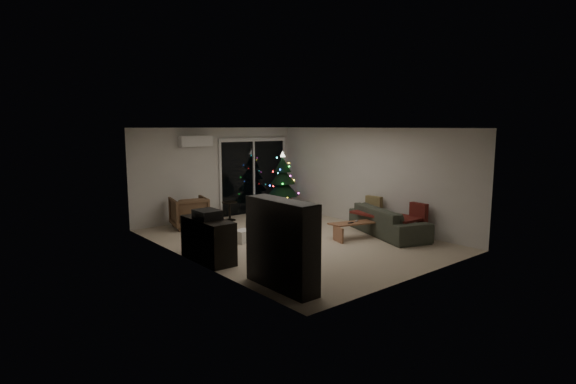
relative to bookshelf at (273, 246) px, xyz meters
name	(u,v)px	position (x,y,z in m)	size (l,w,h in m)	color
room	(269,187)	(2.71, 3.67, 0.31)	(6.50, 7.51, 2.60)	beige
bookshelf	(273,246)	(0.00, 0.00, 0.00)	(0.36, 1.41, 1.41)	black
media_cabinet	(208,240)	(0.00, 2.01, -0.30)	(0.49, 1.30, 0.81)	black
stereo	(207,214)	(0.00, 2.01, 0.19)	(0.41, 0.49, 0.17)	black
armchair	(189,212)	(1.04, 4.80, -0.31)	(0.84, 0.86, 0.79)	#4D3021
ottoman	(259,227)	(1.86, 2.92, -0.49)	(0.48, 0.48, 0.43)	white
cardboard_box_a	(243,236)	(1.28, 2.74, -0.57)	(0.38, 0.29, 0.27)	white
cardboard_box_b	(281,229)	(2.33, 2.72, -0.56)	(0.43, 0.32, 0.30)	white
side_table	(230,211)	(2.30, 4.90, -0.45)	(0.41, 0.41, 0.52)	black
floor_lamp	(184,191)	(1.29, 5.55, 0.13)	(0.27, 0.27, 1.67)	black
sofa	(388,221)	(4.30, 1.14, -0.38)	(2.27, 0.89, 0.66)	#242822
sofa_throw	(386,215)	(4.20, 1.14, -0.23)	(0.71, 1.63, 0.05)	maroon
cushion_a	(374,205)	(4.55, 1.79, -0.11)	(0.13, 0.44, 0.44)	#A08E59
cushion_b	(419,213)	(4.55, 0.49, -0.11)	(0.13, 0.44, 0.44)	maroon
coffee_table	(355,230)	(3.47, 1.42, -0.52)	(1.16, 0.41, 0.37)	#A46B4D
remote_a	(351,223)	(3.32, 1.42, -0.33)	(0.15, 0.04, 0.02)	black
remote_b	(357,221)	(3.57, 1.47, -0.33)	(0.14, 0.04, 0.02)	slate
christmas_tree	(283,183)	(3.93, 4.63, 0.21)	(1.13, 1.13, 1.83)	black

